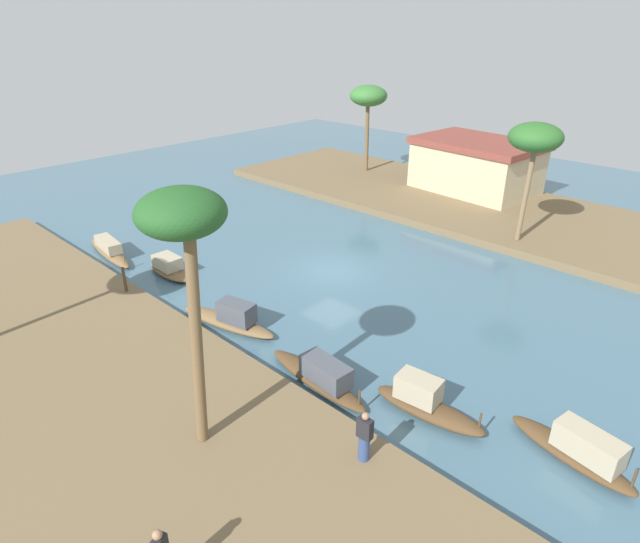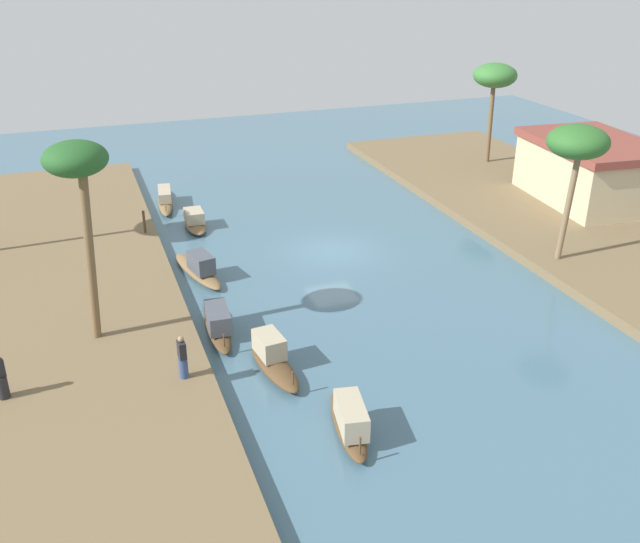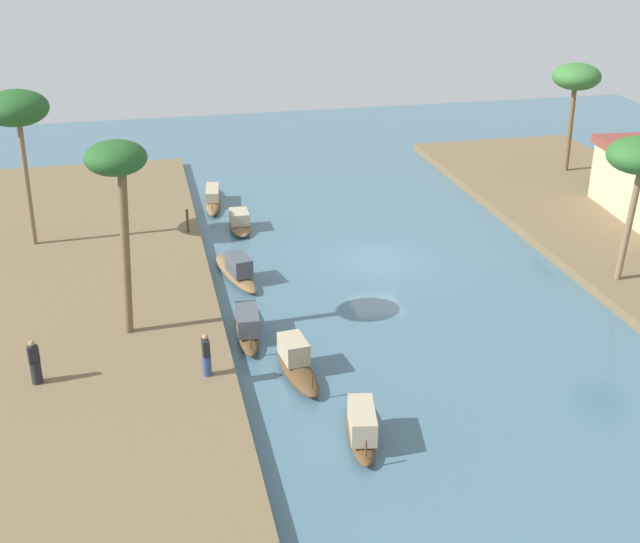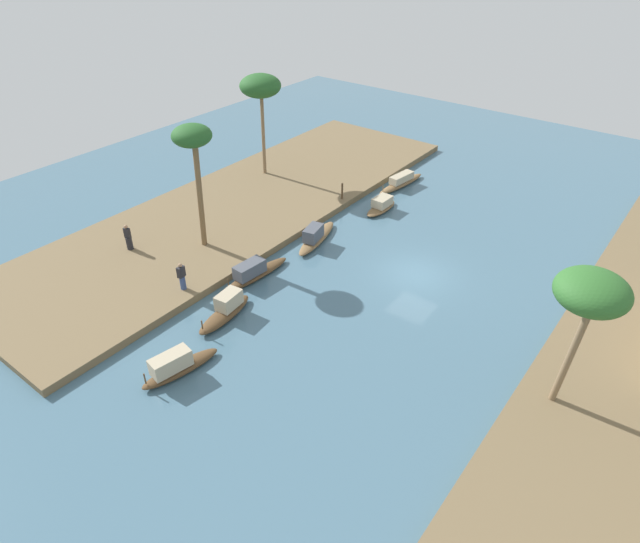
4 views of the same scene
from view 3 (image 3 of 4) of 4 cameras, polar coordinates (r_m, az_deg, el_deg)
The scene contains 16 objects.
river_water at distance 40.75m, azimuth 4.03°, elevation 0.76°, with size 66.09×66.09×0.00m, color #476B7F.
riverbank_left at distance 39.25m, azimuth -16.21°, elevation -0.76°, with size 37.75×11.68×0.46m, color brown.
riverbank_right at distance 46.55m, azimuth 21.01°, elevation 2.50°, with size 37.75×11.68×0.46m, color brown.
sampan_midstream at distance 33.64m, azimuth -5.07°, elevation -3.68°, with size 4.90×1.27×1.22m.
sampan_with_red_awning at distance 44.72m, azimuth -5.61°, elevation 3.42°, with size 3.22×1.14×1.03m.
sampan_foreground at distance 48.82m, azimuth -7.47°, elevation 5.09°, with size 5.28×1.48×1.01m.
sampan_with_tall_canopy at distance 38.66m, azimuth -5.81°, elevation 0.08°, with size 4.93×2.05×1.30m.
sampan_downstream_large at distance 30.74m, azimuth -1.67°, elevation -6.39°, with size 3.98×1.46×1.36m.
sampan_upstream_small at distance 27.33m, azimuth 2.88°, elevation -10.64°, with size 4.09×1.61×1.31m.
person_on_near_bank at distance 30.97m, azimuth -19.19°, elevation -6.22°, with size 0.50×0.50×1.70m.
person_by_mooring at distance 29.94m, azimuth -7.91°, elevation -5.85°, with size 0.46×0.35×1.67m.
mooring_post at distance 43.37m, azimuth -9.19°, elevation 3.50°, with size 0.14×0.14×1.22m, color #4C3823.
palm_tree_left_near at distance 42.01m, azimuth -20.38°, elevation 10.48°, with size 3.09×3.09×7.76m.
palm_tree_left_far at distance 31.31m, azimuth -13.95°, elevation 6.99°, with size 2.31×2.31×7.81m.
palm_tree_right_tall at distance 38.16m, azimuth 21.34°, elevation 7.37°, with size 2.85×2.85×6.61m.
palm_tree_right_short at distance 54.43m, azimuth 17.40°, elevation 12.69°, with size 2.97×2.97×6.82m.
Camera 3 is at (35.80, -11.06, 16.03)m, focal length 46.04 mm.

